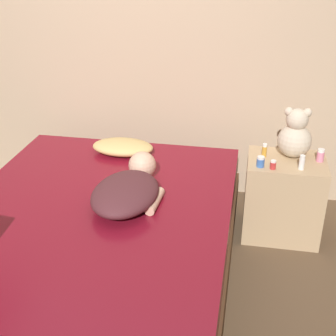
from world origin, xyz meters
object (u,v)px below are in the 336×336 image
object	(u,v)px
person_lying	(129,189)
teddy_bear	(295,136)
bottle_amber	(264,150)
bottle_pink	(320,155)
pillow	(123,147)
bottle_red	(273,165)
bottle_white	(302,163)
bottle_blue	(261,162)

from	to	relation	value
person_lying	teddy_bear	xyz separation A→B (m)	(1.02, 0.67, 0.16)
person_lying	teddy_bear	size ratio (longest dim) A/B	2.07
person_lying	bottle_amber	distance (m)	1.03
person_lying	bottle_pink	bearing A→B (deg)	30.74
pillow	bottle_red	distance (m)	1.12
pillow	bottle_white	world-z (taller)	bottle_white
teddy_bear	pillow	bearing A→B (deg)	-179.51
pillow	bottle_blue	bearing A→B (deg)	-11.09
pillow	bottle_amber	world-z (taller)	bottle_amber
teddy_bear	bottle_pink	distance (m)	0.22
bottle_white	bottle_red	bearing A→B (deg)	-171.64
bottle_blue	bottle_red	xyz separation A→B (m)	(0.08, -0.02, -0.01)
bottle_red	person_lying	bearing A→B (deg)	-153.27
bottle_red	bottle_white	xyz separation A→B (m)	(0.19, 0.03, 0.02)
bottle_amber	bottle_red	world-z (taller)	bottle_amber
person_lying	bottle_amber	world-z (taller)	person_lying
pillow	bottle_pink	distance (m)	1.42
pillow	person_lying	bearing A→B (deg)	-71.29
pillow	teddy_bear	bearing A→B (deg)	0.49
bottle_amber	bottle_blue	bearing A→B (deg)	-98.16
bottle_pink	bottle_red	distance (m)	0.37
bottle_red	bottle_white	distance (m)	0.19
teddy_bear	bottle_red	world-z (taller)	teddy_bear
bottle_blue	bottle_red	size ratio (longest dim) A/B	1.20
bottle_red	bottle_white	size ratio (longest dim) A/B	0.60
bottle_pink	bottle_red	xyz separation A→B (m)	(-0.32, -0.18, -0.01)
pillow	bottle_blue	distance (m)	1.04
person_lying	bottle_blue	size ratio (longest dim) A/B	10.08
bottle_amber	bottle_white	xyz separation A→B (m)	(0.24, -0.16, 0.00)
bottle_blue	bottle_amber	size ratio (longest dim) A/B	0.77
person_lying	bottle_white	distance (m)	1.16
person_lying	teddy_bear	bearing A→B (deg)	36.67
teddy_bear	bottle_blue	bearing A→B (deg)	-136.78
person_lying	bottle_pink	world-z (taller)	person_lying
teddy_bear	bottle_white	distance (m)	0.23
pillow	bottle_white	size ratio (longest dim) A/B	4.54
bottle_pink	bottle_blue	bearing A→B (deg)	-158.15
person_lying	bottle_red	distance (m)	0.98
person_lying	bottle_amber	xyz separation A→B (m)	(0.82, 0.63, 0.05)
teddy_bear	bottle_amber	world-z (taller)	teddy_bear
bottle_amber	person_lying	bearing A→B (deg)	-142.42
teddy_bear	bottle_white	size ratio (longest dim) A/B	3.54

